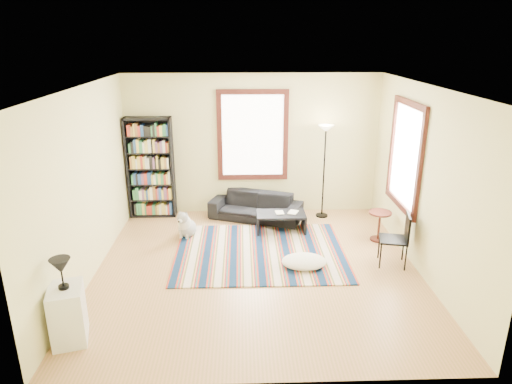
{
  "coord_description": "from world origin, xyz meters",
  "views": [
    {
      "loc": [
        -0.23,
        -6.38,
        3.47
      ],
      "look_at": [
        0.0,
        0.5,
        1.1
      ],
      "focal_mm": 32.0,
      "sensor_mm": 36.0,
      "label": 1
    }
  ],
  "objects_px": {
    "side_table": "(379,226)",
    "white_cabinet": "(68,314)",
    "bookshelf": "(151,168)",
    "floor_cushion": "(304,261)",
    "sofa": "(256,207)",
    "dog": "(187,223)",
    "folding_chair": "(393,239)",
    "floor_lamp": "(324,172)",
    "coffee_table": "(281,222)"
  },
  "relations": [
    {
      "from": "sofa",
      "to": "floor_lamp",
      "type": "bearing_deg",
      "value": 24.82
    },
    {
      "from": "sofa",
      "to": "floor_lamp",
      "type": "relative_size",
      "value": 0.96
    },
    {
      "from": "bookshelf",
      "to": "coffee_table",
      "type": "bearing_deg",
      "value": -19.57
    },
    {
      "from": "side_table",
      "to": "white_cabinet",
      "type": "xyz_separation_m",
      "value": [
        -4.5,
        -2.67,
        0.08
      ]
    },
    {
      "from": "floor_lamp",
      "to": "white_cabinet",
      "type": "xyz_separation_m",
      "value": [
        -3.69,
        -3.84,
        -0.58
      ]
    },
    {
      "from": "coffee_table",
      "to": "folding_chair",
      "type": "relative_size",
      "value": 1.05
    },
    {
      "from": "bookshelf",
      "to": "white_cabinet",
      "type": "bearing_deg",
      "value": -94.04
    },
    {
      "from": "floor_lamp",
      "to": "folding_chair",
      "type": "distance_m",
      "value": 2.27
    },
    {
      "from": "sofa",
      "to": "folding_chair",
      "type": "height_order",
      "value": "folding_chair"
    },
    {
      "from": "floor_cushion",
      "to": "folding_chair",
      "type": "xyz_separation_m",
      "value": [
        1.4,
        0.04,
        0.34
      ]
    },
    {
      "from": "floor_lamp",
      "to": "white_cabinet",
      "type": "bearing_deg",
      "value": -133.86
    },
    {
      "from": "bookshelf",
      "to": "dog",
      "type": "distance_m",
      "value": 1.51
    },
    {
      "from": "folding_chair",
      "to": "white_cabinet",
      "type": "bearing_deg",
      "value": -145.64
    },
    {
      "from": "coffee_table",
      "to": "side_table",
      "type": "height_order",
      "value": "side_table"
    },
    {
      "from": "bookshelf",
      "to": "sofa",
      "type": "bearing_deg",
      "value": -7.45
    },
    {
      "from": "sofa",
      "to": "floor_cushion",
      "type": "xyz_separation_m",
      "value": [
        0.7,
        -2.01,
        -0.17
      ]
    },
    {
      "from": "side_table",
      "to": "dog",
      "type": "relative_size",
      "value": 1.05
    },
    {
      "from": "bookshelf",
      "to": "coffee_table",
      "type": "xyz_separation_m",
      "value": [
        2.51,
        -0.89,
        -0.82
      ]
    },
    {
      "from": "coffee_table",
      "to": "sofa",
      "type": "bearing_deg",
      "value": 125.69
    },
    {
      "from": "bookshelf",
      "to": "floor_cushion",
      "type": "height_order",
      "value": "bookshelf"
    },
    {
      "from": "coffee_table",
      "to": "dog",
      "type": "relative_size",
      "value": 1.75
    },
    {
      "from": "floor_cushion",
      "to": "white_cabinet",
      "type": "xyz_separation_m",
      "value": [
        -3.05,
        -1.73,
        0.26
      ]
    },
    {
      "from": "side_table",
      "to": "white_cabinet",
      "type": "bearing_deg",
      "value": -149.34
    },
    {
      "from": "floor_cushion",
      "to": "dog",
      "type": "bearing_deg",
      "value": 147.88
    },
    {
      "from": "coffee_table",
      "to": "dog",
      "type": "bearing_deg",
      "value": -174.91
    },
    {
      "from": "floor_lamp",
      "to": "white_cabinet",
      "type": "relative_size",
      "value": 2.66
    },
    {
      "from": "coffee_table",
      "to": "floor_lamp",
      "type": "xyz_separation_m",
      "value": [
        0.89,
        0.72,
        0.75
      ]
    },
    {
      "from": "bookshelf",
      "to": "side_table",
      "type": "relative_size",
      "value": 3.7
    },
    {
      "from": "floor_cushion",
      "to": "side_table",
      "type": "relative_size",
      "value": 1.32
    },
    {
      "from": "coffee_table",
      "to": "white_cabinet",
      "type": "height_order",
      "value": "white_cabinet"
    },
    {
      "from": "white_cabinet",
      "to": "bookshelf",
      "type": "bearing_deg",
      "value": 71.16
    },
    {
      "from": "bookshelf",
      "to": "dog",
      "type": "bearing_deg",
      "value": -52.8
    },
    {
      "from": "coffee_table",
      "to": "floor_cushion",
      "type": "distance_m",
      "value": 1.41
    },
    {
      "from": "bookshelf",
      "to": "floor_cushion",
      "type": "distance_m",
      "value": 3.7
    },
    {
      "from": "sofa",
      "to": "white_cabinet",
      "type": "xyz_separation_m",
      "value": [
        -2.35,
        -3.74,
        0.09
      ]
    },
    {
      "from": "sofa",
      "to": "dog",
      "type": "relative_size",
      "value": 3.48
    },
    {
      "from": "bookshelf",
      "to": "coffee_table",
      "type": "relative_size",
      "value": 2.22
    },
    {
      "from": "folding_chair",
      "to": "dog",
      "type": "xyz_separation_m",
      "value": [
        -3.37,
        1.2,
        -0.17
      ]
    },
    {
      "from": "floor_cushion",
      "to": "dog",
      "type": "relative_size",
      "value": 1.39
    },
    {
      "from": "white_cabinet",
      "to": "coffee_table",
      "type": "bearing_deg",
      "value": 33.32
    },
    {
      "from": "side_table",
      "to": "sofa",
      "type": "bearing_deg",
      "value": 153.56
    },
    {
      "from": "folding_chair",
      "to": "white_cabinet",
      "type": "distance_m",
      "value": 4.79
    },
    {
      "from": "sofa",
      "to": "folding_chair",
      "type": "xyz_separation_m",
      "value": [
        2.1,
        -1.97,
        0.17
      ]
    },
    {
      "from": "coffee_table",
      "to": "floor_cushion",
      "type": "height_order",
      "value": "coffee_table"
    },
    {
      "from": "sofa",
      "to": "side_table",
      "type": "relative_size",
      "value": 3.31
    },
    {
      "from": "floor_lamp",
      "to": "side_table",
      "type": "xyz_separation_m",
      "value": [
        0.81,
        -1.17,
        -0.66
      ]
    },
    {
      "from": "floor_cushion",
      "to": "coffee_table",
      "type": "bearing_deg",
      "value": 100.25
    },
    {
      "from": "bookshelf",
      "to": "floor_lamp",
      "type": "relative_size",
      "value": 1.08
    },
    {
      "from": "folding_chair",
      "to": "dog",
      "type": "relative_size",
      "value": 1.67
    },
    {
      "from": "sofa",
      "to": "dog",
      "type": "xyz_separation_m",
      "value": [
        -1.27,
        -0.78,
        -0.0
      ]
    }
  ]
}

